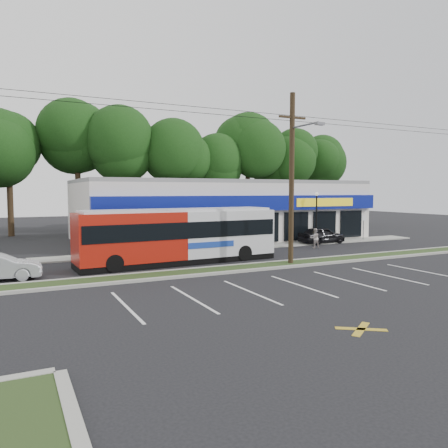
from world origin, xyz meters
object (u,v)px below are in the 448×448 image
lamp_post (316,211)px  pedestrian_a (236,242)px  pedestrian_b (315,238)px  car_dark (322,235)px  metrobus (179,234)px  utility_pole (290,173)px  sign_post (364,223)px

lamp_post → pedestrian_a: bearing=-162.7°
pedestrian_a → pedestrian_b: 7.01m
car_dark → pedestrian_a: pedestrian_a is taller
pedestrian_a → car_dark: bearing=-166.9°
pedestrian_b → metrobus: bearing=21.0°
car_dark → metrobus: bearing=102.0°
utility_pole → sign_post: (13.17, 7.65, -3.86)m
lamp_post → metrobus: 14.36m
utility_pole → lamp_post: 11.67m
sign_post → pedestrian_a: 14.25m
sign_post → car_dark: (-4.67, -0.07, -0.85)m
lamp_post → pedestrian_b: lamp_post is taller
pedestrian_b → pedestrian_a: bearing=15.1°
sign_post → car_dark: size_ratio=0.54×
sign_post → pedestrian_a: bearing=-169.6°
lamp_post → car_dark: size_ratio=1.02×
pedestrian_b → utility_pole: bearing=53.3°
utility_pole → pedestrian_a: 6.85m
sign_post → pedestrian_b: 7.37m
sign_post → pedestrian_b: bearing=-162.9°
sign_post → metrobus: metrobus is taller
utility_pole → pedestrian_b: (6.17, 5.50, -4.65)m
lamp_post → metrobus: lamp_post is taller
car_dark → pedestrian_a: (-9.33, -2.50, 0.18)m
metrobus → lamp_post: bearing=14.7°
car_dark → pedestrian_b: pedestrian_b is taller
lamp_post → sign_post: size_ratio=1.91×
sign_post → metrobus: size_ratio=0.18×
metrobus → pedestrian_a: size_ratio=6.94×
lamp_post → pedestrian_b: 3.65m
sign_post → lamp_post: bearing=177.4°
sign_post → pedestrian_a: size_ratio=1.25×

